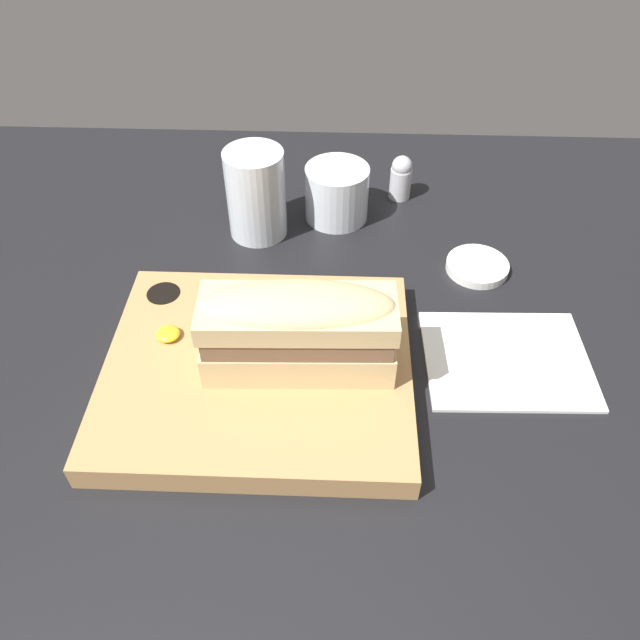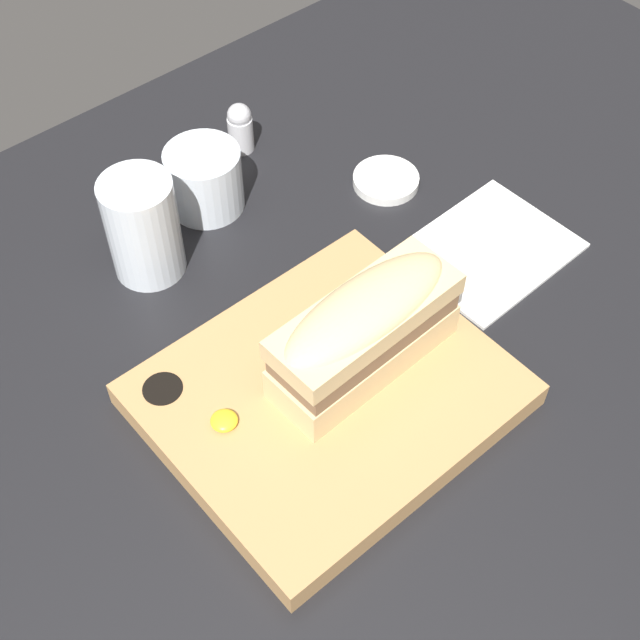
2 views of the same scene
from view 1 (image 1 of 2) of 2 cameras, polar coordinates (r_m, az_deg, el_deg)
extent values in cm
cube|color=black|center=(66.63, -7.55, -3.95)|extent=(155.74, 96.87, 2.00)
cube|color=tan|center=(62.63, -5.62, -4.54)|extent=(30.06, 25.99, 2.76)
cylinder|color=black|center=(70.70, -14.04, 2.00)|extent=(3.64, 3.64, 1.38)
cube|color=#DBBC84|center=(59.75, -1.96, -2.80)|extent=(18.25, 7.17, 3.64)
cube|color=brown|center=(57.69, -2.02, -0.89)|extent=(17.52, 6.88, 2.05)
cube|color=#DBBC84|center=(56.20, -2.08, 0.62)|extent=(18.25, 7.17, 2.18)
ellipsoid|color=#DBBC84|center=(55.57, -2.10, 1.29)|extent=(17.89, 7.03, 3.28)
ellipsoid|color=gold|center=(64.98, -13.70, -1.21)|extent=(2.40, 2.40, 0.96)
cylinder|color=silver|center=(78.71, -5.68, 11.40)|extent=(7.34, 7.34, 11.31)
cylinder|color=silver|center=(80.33, -5.53, 9.67)|extent=(6.46, 6.46, 5.09)
cylinder|color=silver|center=(82.28, 1.55, 11.52)|extent=(8.23, 8.23, 7.17)
cylinder|color=#5B141E|center=(82.56, 1.54, 11.22)|extent=(7.41, 7.41, 5.76)
cube|color=white|center=(67.65, 16.69, -3.47)|extent=(17.22, 13.93, 0.40)
cylinder|color=silver|center=(87.64, 7.35, 12.30)|extent=(2.91, 2.91, 4.25)
sphere|color=#B7B7BC|center=(86.27, 7.51, 13.78)|extent=(2.77, 2.77, 2.77)
cylinder|color=white|center=(77.49, 14.18, 4.78)|extent=(7.44, 7.44, 1.06)
camera|label=2|loc=(0.43, -102.46, 26.93)|focal=50.00mm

